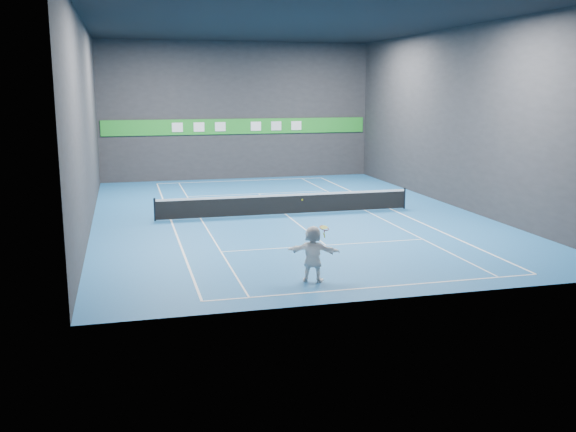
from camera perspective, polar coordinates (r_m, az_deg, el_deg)
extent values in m
plane|color=#1B5B99|center=(31.01, -0.21, 0.14)|extent=(26.00, 26.00, 0.00)
plane|color=black|center=(30.57, -0.22, 16.92)|extent=(26.00, 26.00, 0.00)
cube|color=#262629|center=(43.17, -4.50, 9.28)|extent=(18.00, 0.10, 9.00)
cube|color=#262629|center=(18.17, 9.95, 6.37)|extent=(18.00, 0.10, 9.00)
cube|color=#262629|center=(29.58, -17.54, 7.87)|extent=(0.10, 26.00, 9.00)
cube|color=#262629|center=(33.81, 14.91, 8.38)|extent=(0.10, 26.00, 9.00)
cube|color=white|center=(20.04, 8.21, -6.25)|extent=(10.98, 0.08, 0.01)
cube|color=white|center=(42.48, -4.15, 3.16)|extent=(10.98, 0.08, 0.01)
cube|color=white|center=(30.17, -10.37, -0.36)|extent=(0.08, 23.78, 0.01)
cube|color=white|center=(32.77, 9.14, 0.60)|extent=(0.08, 23.78, 0.01)
cube|color=white|center=(30.29, -7.76, -0.23)|extent=(0.06, 23.78, 0.01)
cube|color=white|center=(32.25, 6.89, 0.49)|extent=(0.06, 23.78, 0.01)
cube|color=white|center=(25.00, 3.40, -2.61)|extent=(8.23, 0.06, 0.01)
cube|color=white|center=(37.15, -2.63, 2.00)|extent=(8.23, 0.06, 0.01)
cube|color=white|center=(31.01, -0.21, 0.14)|extent=(0.06, 12.80, 0.01)
imported|color=white|center=(20.18, 2.23, -3.37)|extent=(1.75, 1.17, 1.81)
sphere|color=#EEF528|center=(19.97, 1.27, 1.45)|extent=(0.06, 0.06, 0.06)
cylinder|color=black|center=(30.03, -11.75, 0.57)|extent=(0.10, 0.10, 1.07)
cylinder|color=black|center=(32.96, 10.30, 1.57)|extent=(0.10, 0.10, 1.07)
cube|color=black|center=(30.93, -0.21, 0.99)|extent=(12.40, 0.03, 0.86)
cube|color=white|center=(30.84, -0.21, 1.87)|extent=(12.40, 0.04, 0.10)
cube|color=#1E8C26|center=(43.16, -4.47, 7.95)|extent=(17.64, 0.06, 1.00)
cube|color=white|center=(42.59, -9.81, 7.77)|extent=(0.70, 0.04, 0.60)
cube|color=white|center=(42.73, -7.92, 7.84)|extent=(0.70, 0.04, 0.60)
cube|color=white|center=(42.91, -6.04, 7.90)|extent=(0.70, 0.04, 0.60)
cube|color=white|center=(43.32, -2.87, 7.98)|extent=(0.70, 0.04, 0.60)
cube|color=silver|center=(43.63, -1.05, 8.01)|extent=(0.70, 0.04, 0.60)
cube|color=white|center=(43.97, 0.74, 8.04)|extent=(0.70, 0.04, 0.60)
torus|color=red|center=(20.14, 3.23, -1.07)|extent=(0.42, 0.41, 0.17)
cylinder|color=#BCCC48|center=(20.13, 3.18, -1.00)|extent=(0.35, 0.34, 0.09)
cylinder|color=red|center=(20.18, 3.24, -1.46)|extent=(0.06, 0.12, 0.18)
cylinder|color=yellow|center=(20.17, 3.25, -1.70)|extent=(0.12, 0.19, 0.23)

